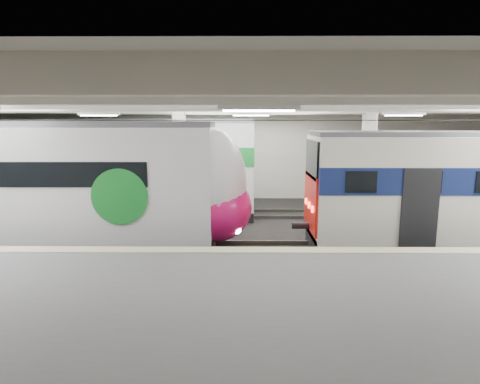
{
  "coord_description": "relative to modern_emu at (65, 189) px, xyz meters",
  "views": [
    {
      "loc": [
        -0.3,
        -14.05,
        4.71
      ],
      "look_at": [
        -0.42,
        1.0,
        2.0
      ],
      "focal_mm": 30.0,
      "sensor_mm": 36.0,
      "label": 1
    }
  ],
  "objects": [
    {
      "name": "station_hall",
      "position": [
        6.67,
        -1.74,
        0.95
      ],
      "size": [
        36.0,
        24.0,
        5.75
      ],
      "color": "black",
      "rests_on": "ground"
    },
    {
      "name": "far_train",
      "position": [
        -0.61,
        5.5,
        0.16
      ],
      "size": [
        15.13,
        3.52,
        4.76
      ],
      "rotation": [
        0.0,
        0.0,
        -0.03
      ],
      "color": "silver",
      "rests_on": "ground"
    },
    {
      "name": "modern_emu",
      "position": [
        0.0,
        0.0,
        0.0
      ],
      "size": [
        14.59,
        3.01,
        4.67
      ],
      "color": "silver",
      "rests_on": "ground"
    }
  ]
}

